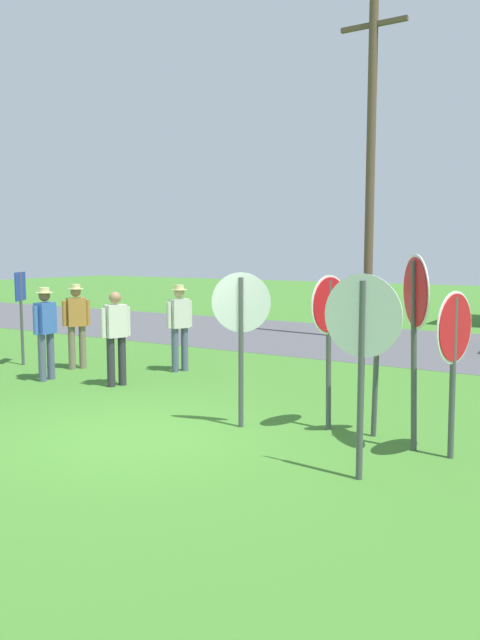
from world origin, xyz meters
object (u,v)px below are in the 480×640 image
stop_sign_tallest (362,339)px  person_near_signs (76,321)px  person_holding_notes (116,333)px  person_on_left (180,323)px  stop_sign_center_cluster (241,322)px  stop_sign_low_front (415,316)px  info_panel_leftmost (21,301)px  stop_sign_leaning_right (454,345)px  stop_sign_rear_left (377,341)px  stop_sign_far_back (329,325)px  person_with_sunhat (45,328)px  utility_pole (370,168)px

stop_sign_tallest → person_near_signs: 7.77m
person_holding_notes → person_on_left: (0.13, 1.69, 0.03)m
stop_sign_center_cluster → person_holding_notes: 3.47m
stop_sign_low_front → person_holding_notes: stop_sign_low_front is taller
info_panel_leftmost → stop_sign_leaning_right: bearing=-8.5°
person_near_signs → info_panel_leftmost: info_panel_leftmost is taller
stop_sign_rear_left → person_holding_notes: 5.02m
stop_sign_tallest → person_holding_notes: (-5.37, 2.08, -0.54)m
stop_sign_far_back → person_with_sunhat: (-5.78, 0.21, -0.44)m
stop_sign_rear_left → stop_sign_leaning_right: 1.10m
stop_sign_leaning_right → person_on_left: size_ratio=1.12×
stop_sign_leaning_right → stop_sign_center_cluster: (-2.76, -0.18, 0.12)m
stop_sign_far_back → info_panel_leftmost: bearing=172.1°
utility_pole → person_holding_notes: size_ratio=5.26×
person_on_left → person_near_signs: size_ratio=1.00×
stop_sign_center_cluster → person_near_signs: bearing=160.0°
stop_sign_tallest → stop_sign_far_back: bearing=124.1°
utility_pole → stop_sign_tallest: 11.28m
person_near_signs → stop_sign_leaning_right: bearing=-12.0°
stop_sign_tallest → stop_sign_low_front: (0.18, 1.24, 0.14)m
stop_sign_rear_left → info_panel_leftmost: (-8.13, 1.03, 0.10)m
stop_sign_tallest → info_panel_leftmost: stop_sign_tallest is taller
stop_sign_low_front → person_with_sunhat: (-7.01, 0.51, -0.65)m
stop_sign_low_front → stop_sign_leaning_right: size_ratio=1.21×
person_with_sunhat → stop_sign_rear_left: bearing=-1.8°
stop_sign_low_front → person_holding_notes: size_ratio=1.40×
stop_sign_rear_left → person_on_left: bearing=155.5°
stop_sign_far_back → stop_sign_leaning_right: bearing=-11.1°
utility_pole → person_holding_notes: (-1.67, -8.10, -3.68)m
stop_sign_tallest → person_on_left: stop_sign_tallest is taller
stop_sign_rear_left → person_with_sunhat: size_ratio=1.07×
person_with_sunhat → stop_sign_leaning_right: bearing=-4.2°
stop_sign_leaning_right → person_holding_notes: 6.10m
stop_sign_far_back → stop_sign_leaning_right: 1.73m
stop_sign_tallest → stop_sign_leaning_right: (0.65, 1.20, -0.16)m
stop_sign_center_cluster → person_on_left: 4.20m
stop_sign_far_back → person_on_left: size_ratio=1.20×
stop_sign_center_cluster → person_holding_notes: bearing=162.1°
person_on_left → utility_pole: bearing=76.5°
stop_sign_rear_left → stop_sign_leaning_right: bearing=-18.3°
stop_sign_far_back → stop_sign_center_cluster: (-1.06, -0.52, 0.02)m
stop_sign_center_cluster → info_panel_leftmost: (-6.41, 1.56, -0.09)m
person_with_sunhat → stop_sign_tallest: bearing=-14.4°
utility_pole → stop_sign_far_back: bearing=-72.9°
info_panel_leftmost → stop_sign_tallest: bearing=-16.8°
stop_sign_rear_left → person_on_left: (-4.86, 2.22, -0.27)m
stop_sign_far_back → person_holding_notes: size_ratio=1.24×
person_near_signs → person_with_sunhat: same height
stop_sign_tallest → person_on_left: bearing=144.3°
person_holding_notes → person_on_left: 1.70m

